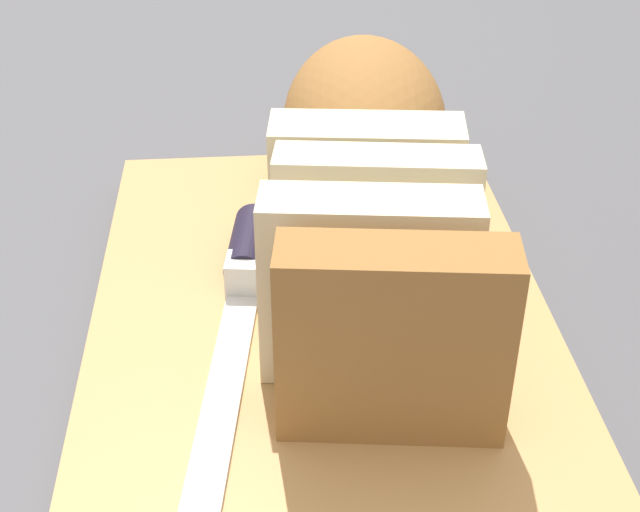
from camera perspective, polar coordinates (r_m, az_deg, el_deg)
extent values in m
plane|color=#4C4C51|center=(0.52, 0.00, -4.76)|extent=(3.00, 3.00, 0.00)
cube|color=tan|center=(0.52, 0.00, -3.80)|extent=(0.37, 0.27, 0.02)
ellipsoid|color=#996633|center=(0.60, 2.78, 8.46)|extent=(0.19, 0.13, 0.10)
cube|color=beige|center=(0.51, 2.82, 3.45)|extent=(0.05, 0.11, 0.10)
cube|color=beige|center=(0.47, 3.44, 0.95)|extent=(0.06, 0.11, 0.10)
cube|color=beige|center=(0.44, 3.02, -1.94)|extent=(0.05, 0.11, 0.10)
cube|color=#996633|center=(0.41, 4.61, -5.32)|extent=(0.05, 0.11, 0.10)
cube|color=silver|center=(0.43, -6.59, -11.14)|extent=(0.24, 0.06, 0.00)
cylinder|color=black|center=(0.54, -4.43, 0.66)|extent=(0.06, 0.03, 0.02)
cube|color=silver|center=(0.51, -4.79, -1.19)|extent=(0.02, 0.02, 0.02)
sphere|color=#A8753D|center=(0.53, 5.86, -0.70)|extent=(0.01, 0.01, 0.01)
sphere|color=#A8753D|center=(0.55, 3.50, 0.30)|extent=(0.01, 0.01, 0.01)
sphere|color=#A8753D|center=(0.53, 4.57, -0.75)|extent=(0.01, 0.01, 0.01)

